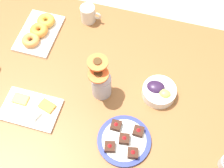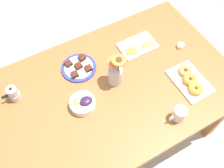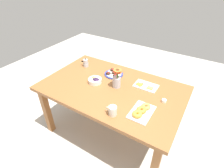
{
  "view_description": "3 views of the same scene",
  "coord_description": "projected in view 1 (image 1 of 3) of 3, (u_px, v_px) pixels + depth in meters",
  "views": [
    {
      "loc": [
        0.2,
        -0.69,
        2.03
      ],
      "look_at": [
        0.0,
        0.0,
        0.78
      ],
      "focal_mm": 50.0,
      "sensor_mm": 36.0,
      "label": 1
    },
    {
      "loc": [
        0.4,
        0.72,
        2.1
      ],
      "look_at": [
        0.0,
        0.0,
        0.78
      ],
      "focal_mm": 40.0,
      "sensor_mm": 36.0,
      "label": 2
    },
    {
      "loc": [
        -0.85,
        1.38,
        1.9
      ],
      "look_at": [
        0.0,
        0.0,
        0.78
      ],
      "focal_mm": 28.0,
      "sensor_mm": 36.0,
      "label": 3
    }
  ],
  "objects": [
    {
      "name": "ground_plane",
      "position": [
        112.0,
        141.0,
        2.12
      ],
      "size": [
        6.0,
        6.0,
        0.0
      ],
      "primitive_type": "plane",
      "color": "#B7B2A8"
    },
    {
      "name": "dessert_plate",
      "position": [
        124.0,
        140.0,
        1.34
      ],
      "size": [
        0.23,
        0.23,
        0.05
      ],
      "color": "navy",
      "rests_on": "dining_table"
    },
    {
      "name": "flower_vase",
      "position": [
        101.0,
        83.0,
        1.4
      ],
      "size": [
        0.11,
        0.12,
        0.24
      ],
      "color": "#B2B2BC",
      "rests_on": "dining_table"
    },
    {
      "name": "croissant_platter",
      "position": [
        39.0,
        31.0,
        1.62
      ],
      "size": [
        0.19,
        0.28,
        0.05
      ],
      "color": "white",
      "rests_on": "dining_table"
    },
    {
      "name": "grape_bowl",
      "position": [
        159.0,
        91.0,
        1.44
      ],
      "size": [
        0.16,
        0.16,
        0.07
      ],
      "color": "white",
      "rests_on": "dining_table"
    },
    {
      "name": "coffee_mug",
      "position": [
        88.0,
        14.0,
        1.65
      ],
      "size": [
        0.11,
        0.08,
        0.09
      ],
      "color": "beige",
      "rests_on": "dining_table"
    },
    {
      "name": "cheese_platter",
      "position": [
        31.0,
        109.0,
        1.42
      ],
      "size": [
        0.26,
        0.17,
        0.03
      ],
      "color": "white",
      "rests_on": "dining_table"
    },
    {
      "name": "dining_table",
      "position": [
        112.0,
        96.0,
        1.55
      ],
      "size": [
        1.6,
        1.0,
        0.74
      ],
      "color": "brown",
      "rests_on": "ground_plane"
    }
  ]
}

